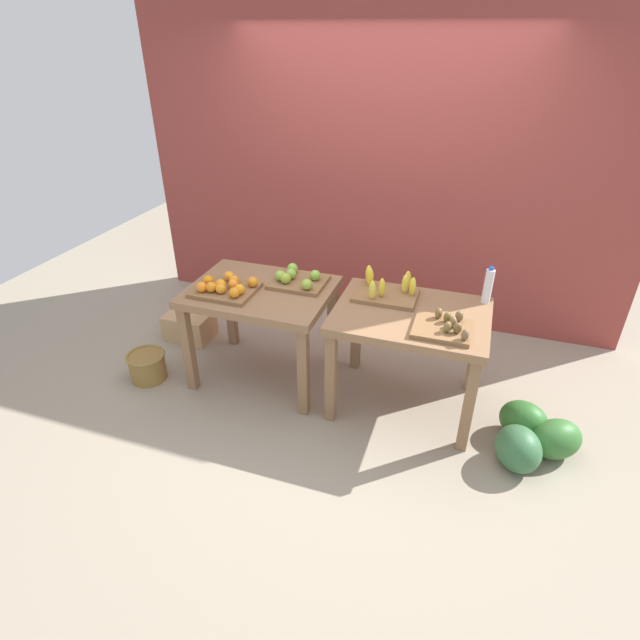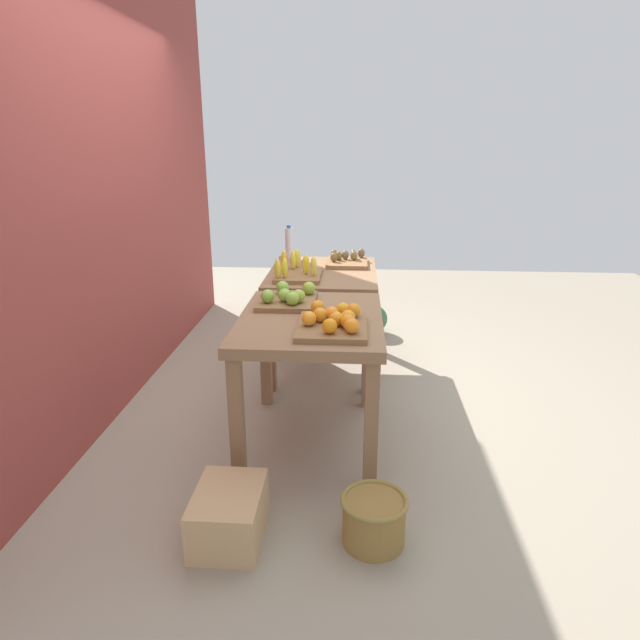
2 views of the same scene
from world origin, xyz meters
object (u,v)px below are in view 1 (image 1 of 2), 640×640
(apple_bin, at_px, (297,279))
(watermelon_pile, at_px, (532,436))
(cardboard_produce_box, at_px, (190,326))
(display_table_left, at_px, (261,302))
(kiwi_bin, at_px, (445,327))
(orange_bin, at_px, (226,287))
(water_bottle, at_px, (488,286))
(display_table_right, at_px, (410,327))
(banana_crate, at_px, (386,291))
(wicker_basket, at_px, (147,365))

(apple_bin, bearing_deg, watermelon_pile, -12.40)
(cardboard_produce_box, bearing_deg, apple_bin, -7.47)
(display_table_left, height_order, kiwi_bin, kiwi_bin)
(apple_bin, relative_size, kiwi_bin, 1.11)
(apple_bin, xyz_separation_m, watermelon_pile, (1.77, -0.39, -0.68))
(orange_bin, bearing_deg, watermelon_pile, -2.52)
(water_bottle, bearing_deg, cardboard_produce_box, -179.79)
(kiwi_bin, height_order, cardboard_produce_box, kiwi_bin)
(kiwi_bin, bearing_deg, orange_bin, 178.68)
(kiwi_bin, distance_m, cardboard_produce_box, 2.38)
(display_table_right, relative_size, watermelon_pile, 1.52)
(watermelon_pile, bearing_deg, cardboard_produce_box, 169.48)
(orange_bin, height_order, watermelon_pile, orange_bin)
(banana_crate, relative_size, wicker_basket, 1.45)
(wicker_basket, bearing_deg, display_table_left, 22.07)
(orange_bin, xyz_separation_m, banana_crate, (1.11, 0.31, 0.00))
(display_table_left, bearing_deg, watermelon_pile, -6.68)
(watermelon_pile, bearing_deg, kiwi_bin, 174.62)
(watermelon_pile, relative_size, cardboard_produce_box, 1.71)
(display_table_right, relative_size, wicker_basket, 3.43)
(banana_crate, bearing_deg, cardboard_produce_box, 175.88)
(apple_bin, bearing_deg, cardboard_produce_box, 172.53)
(display_table_right, relative_size, cardboard_produce_box, 2.60)
(banana_crate, bearing_deg, water_bottle, 11.53)
(orange_bin, distance_m, apple_bin, 0.53)
(wicker_basket, bearing_deg, display_table_right, 10.01)
(banana_crate, height_order, water_bottle, water_bottle)
(display_table_right, xyz_separation_m, kiwi_bin, (0.24, -0.17, 0.14))
(watermelon_pile, bearing_deg, wicker_basket, -177.71)
(apple_bin, bearing_deg, orange_bin, -146.45)
(kiwi_bin, xyz_separation_m, watermelon_pile, (0.65, -0.06, -0.67))
(orange_bin, xyz_separation_m, kiwi_bin, (1.56, -0.04, -0.01))
(display_table_right, height_order, cardboard_produce_box, display_table_right)
(cardboard_produce_box, bearing_deg, banana_crate, -4.12)
(apple_bin, height_order, banana_crate, banana_crate)
(orange_bin, bearing_deg, display_table_right, 5.94)
(display_table_left, height_order, wicker_basket, display_table_left)
(display_table_right, relative_size, water_bottle, 3.87)
(banana_crate, bearing_deg, wicker_basket, -163.60)
(apple_bin, height_order, cardboard_produce_box, apple_bin)
(kiwi_bin, relative_size, water_bottle, 1.34)
(water_bottle, bearing_deg, kiwi_bin, -115.00)
(apple_bin, bearing_deg, kiwi_bin, -16.31)
(water_bottle, relative_size, cardboard_produce_box, 0.67)
(orange_bin, bearing_deg, apple_bin, 33.55)
(wicker_basket, height_order, cardboard_produce_box, cardboard_produce_box)
(water_bottle, bearing_deg, display_table_left, -168.95)
(kiwi_bin, distance_m, wicker_basket, 2.33)
(display_table_right, bearing_deg, display_table_left, 180.00)
(apple_bin, xyz_separation_m, banana_crate, (0.67, 0.02, 0.00))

